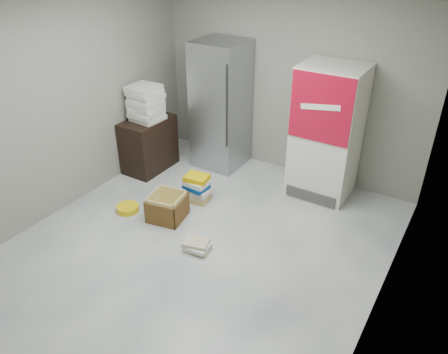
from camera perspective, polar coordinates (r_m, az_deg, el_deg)
ground at (r=5.07m, az=-4.69°, el=-10.24°), size 5.00×5.00×0.00m
room_shell at (r=4.15m, az=-5.71°, el=9.11°), size 4.04×5.04×2.82m
steel_fridge at (r=6.56m, az=-0.41°, el=9.31°), size 0.70×0.72×1.90m
coke_cooler at (r=5.93m, az=13.25°, el=5.67°), size 0.80×0.73×1.80m
wood_shelf at (r=6.71m, az=-9.78°, el=4.23°), size 0.50×0.80×0.80m
supply_box_stack at (r=6.44m, az=-10.18°, el=9.48°), size 0.43×0.45×0.52m
phonebook_stack_main at (r=5.90m, az=-3.50°, el=-1.47°), size 0.35×0.30×0.38m
phonebook_stack_side at (r=5.10m, az=-3.55°, el=-8.95°), size 0.34×0.28×0.13m
cardboard_box at (r=5.62m, az=-7.41°, el=-4.10°), size 0.50×0.50×0.34m
bucket_lid at (r=5.90m, az=-12.46°, el=-4.01°), size 0.36×0.36×0.08m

